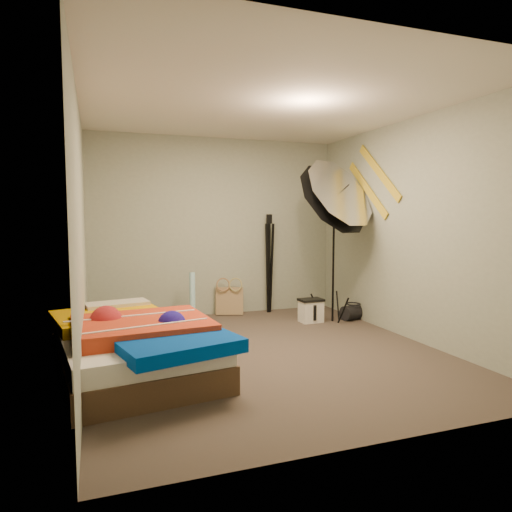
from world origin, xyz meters
name	(u,v)px	position (x,y,z in m)	size (l,w,h in m)	color
floor	(266,353)	(0.00, 0.00, 0.00)	(4.00, 4.00, 0.00)	#4F423A
ceiling	(267,105)	(0.00, 0.00, 2.50)	(4.00, 4.00, 0.00)	silver
wall_back	(217,227)	(0.00, 2.00, 1.25)	(3.50, 3.50, 0.00)	#9BA291
wall_front	(385,242)	(0.00, -2.00, 1.25)	(3.50, 3.50, 0.00)	#9BA291
wall_left	(81,234)	(-1.75, 0.00, 1.25)	(4.00, 4.00, 0.00)	#9BA291
wall_right	(410,230)	(1.75, 0.00, 1.25)	(4.00, 4.00, 0.00)	#9BA291
tote_bag	(230,301)	(0.16, 1.90, 0.20)	(0.39, 0.12, 0.39)	tan
wrapping_roll	(192,298)	(-0.45, 1.58, 0.33)	(0.08, 0.08, 0.67)	#49ACC6
camera_case	(311,311)	(1.05, 1.09, 0.14)	(0.29, 0.21, 0.29)	silver
duffel_bag	(353,312)	(1.65, 1.02, 0.10)	(0.20, 0.20, 0.33)	black
wall_stripe_upper	(379,172)	(1.73, 0.60, 1.95)	(0.02, 1.10, 0.10)	gold
wall_stripe_lower	(368,190)	(1.73, 0.85, 1.75)	(0.02, 1.10, 0.10)	gold
bed	(135,345)	(-1.33, -0.20, 0.26)	(1.54, 2.05, 0.52)	#4C3624
photo_umbrella	(333,200)	(1.22, 0.85, 1.61)	(1.18, 1.05, 2.24)	black
camera_tripod	(269,256)	(0.75, 1.86, 0.82)	(0.09, 0.09, 1.43)	black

